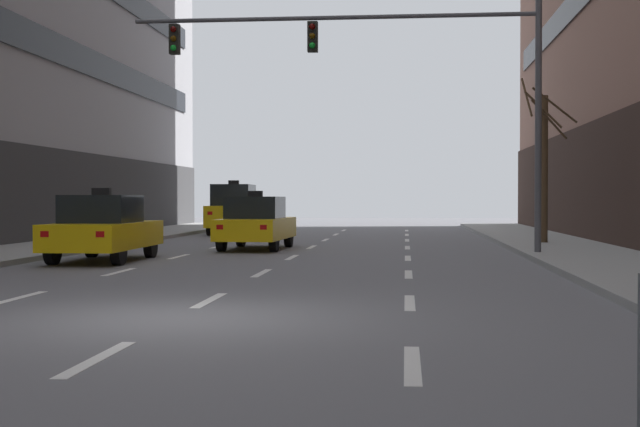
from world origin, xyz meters
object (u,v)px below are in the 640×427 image
at_px(taxi_driving_1, 234,209).
at_px(street_tree_0, 543,165).
at_px(traffic_signal_0, 394,68).
at_px(taxi_driving_0, 256,223).
at_px(taxi_driving_2, 104,229).

bearing_deg(taxi_driving_1, street_tree_0, -35.99).
xyz_separation_m(traffic_signal_0, street_tree_0, (4.88, 5.33, -2.48)).
bearing_deg(taxi_driving_0, street_tree_0, 15.01).
height_order(traffic_signal_0, street_tree_0, traffic_signal_0).
bearing_deg(street_tree_0, taxi_driving_0, -164.99).
bearing_deg(street_tree_0, taxi_driving_1, 144.01).
bearing_deg(traffic_signal_0, taxi_driving_2, -159.98).
bearing_deg(street_tree_0, traffic_signal_0, -132.45).
relative_size(taxi_driving_0, taxi_driving_2, 0.99).
relative_size(taxi_driving_0, traffic_signal_0, 0.39).
height_order(taxi_driving_0, street_tree_0, street_tree_0).
bearing_deg(taxi_driving_1, taxi_driving_2, -90.07).
distance_m(taxi_driving_2, traffic_signal_0, 8.93).
relative_size(taxi_driving_2, street_tree_0, 0.82).
bearing_deg(taxi_driving_1, traffic_signal_0, -62.76).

